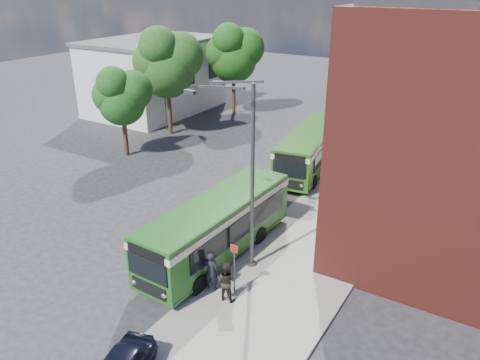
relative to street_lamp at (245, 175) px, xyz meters
The scene contains 14 objects.
ground 7.10m from the street_lamp, 157.54° to the left, with size 120.00×120.00×0.00m, color #252527.
pavement 11.27m from the street_lamp, 77.80° to the left, with size 6.00×48.00×0.15m, color gray.
kerb_line 11.12m from the street_lamp, 95.07° to the left, with size 0.12×48.00×0.01m, color beige.
white_building 30.38m from the street_lamp, 138.79° to the left, with size 9.40×13.40×7.30m.
flagpole 22.89m from the street_lamp, 139.05° to the left, with size 0.95×0.10×9.00m.
street_lamp is the anchor object (origin of this frame).
bus_stop_sign 4.02m from the street_lamp, 70.87° to the right, with size 0.35×0.08×2.52m.
bus_front 3.38m from the street_lamp, behind, with size 2.97×10.04×3.02m.
bus_rear 13.50m from the street_lamp, 100.21° to the left, with size 4.00×10.25×3.02m.
pedestrian_a 4.51m from the street_lamp, 94.26° to the right, with size 0.69×0.46×1.90m, color black.
pedestrian_b 4.73m from the street_lamp, 75.21° to the right, with size 0.88×0.69×1.82m, color black.
tree_left 17.92m from the street_lamp, 152.31° to the left, with size 4.18×3.98×7.07m.
tree_mid 21.92m from the street_lamp, 138.62° to the left, with size 5.56×5.29×9.39m.
tree_right 27.64m from the street_lamp, 123.22° to the left, with size 5.35×5.09×9.04m.
Camera 1 is at (14.73, -18.66, 13.04)m, focal length 35.00 mm.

